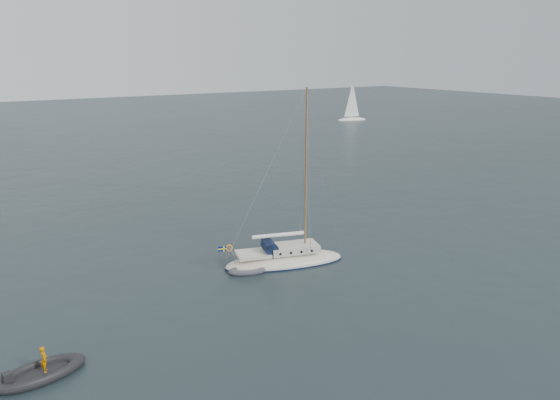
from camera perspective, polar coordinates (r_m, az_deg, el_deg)
ground at (r=33.80m, az=1.20°, el=-8.10°), size 300.00×300.00×0.00m
sailboat at (r=35.58m, az=0.48°, el=-5.33°), size 8.32×2.50×11.85m
dinghy at (r=34.50m, az=-3.35°, el=-7.34°), size 2.53×1.14×0.36m
rib at (r=26.27m, az=-23.77°, el=-16.16°), size 3.84×1.75×1.37m
distant_yacht_b at (r=114.39m, az=7.54°, el=10.07°), size 6.43×3.43×8.52m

